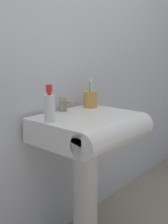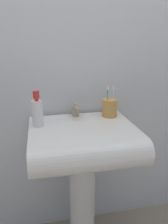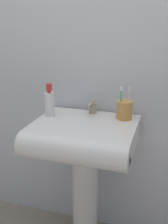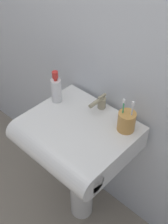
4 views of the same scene
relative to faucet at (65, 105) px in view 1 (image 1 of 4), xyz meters
name	(u,v)px [view 1 (image 1 of 4)]	position (x,y,z in m)	size (l,w,h in m)	color
wall_back	(52,47)	(0.01, 0.10, 0.33)	(5.00, 0.05, 2.40)	silver
sink_pedestal	(85,194)	(0.01, -0.16, -0.52)	(0.15, 0.15, 0.69)	white
sink_basin	(92,128)	(0.01, -0.21, -0.11)	(0.55, 0.49, 0.14)	white
faucet	(65,105)	(0.00, 0.00, 0.00)	(0.04, 0.12, 0.08)	tan
toothbrush_cup	(90,99)	(0.20, -0.03, 0.01)	(0.09, 0.09, 0.18)	#D19347
soap_bottle	(50,107)	(-0.22, -0.11, 0.04)	(0.06, 0.06, 0.19)	white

